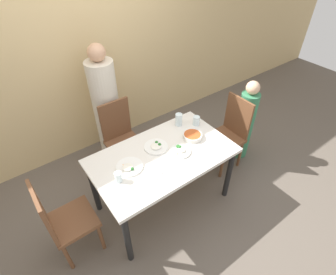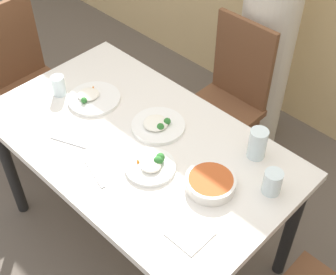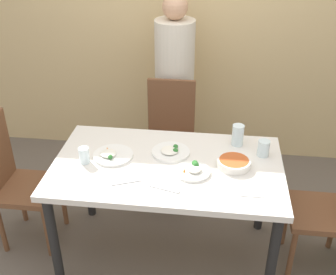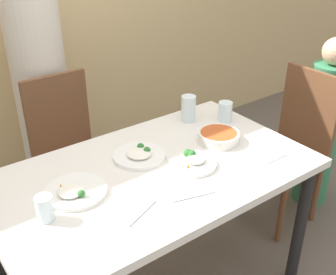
{
  "view_description": "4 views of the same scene",
  "coord_description": "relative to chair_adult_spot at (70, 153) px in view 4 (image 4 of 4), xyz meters",
  "views": [
    {
      "loc": [
        -1.07,
        -1.55,
        2.58
      ],
      "look_at": [
        0.09,
        0.04,
        0.92
      ],
      "focal_mm": 28.0,
      "sensor_mm": 36.0,
      "label": 1
    },
    {
      "loc": [
        1.13,
        -0.96,
        2.23
      ],
      "look_at": [
        0.1,
        0.09,
        0.79
      ],
      "focal_mm": 50.0,
      "sensor_mm": 36.0,
      "label": 2
    },
    {
      "loc": [
        0.27,
        -2.16,
        2.21
      ],
      "look_at": [
        0.01,
        -0.09,
        1.01
      ],
      "focal_mm": 45.0,
      "sensor_mm": 36.0,
      "label": 3
    },
    {
      "loc": [
        -0.88,
        -1.3,
        1.78
      ],
      "look_at": [
        0.13,
        0.06,
        0.86
      ],
      "focal_mm": 45.0,
      "sensor_mm": 36.0,
      "label": 4
    }
  ],
  "objects": [
    {
      "name": "dining_table",
      "position": [
        0.08,
        -0.76,
        0.16
      ],
      "size": [
        1.43,
        0.84,
        0.76
      ],
      "color": "silver",
      "rests_on": "ground_plane"
    },
    {
      "name": "chair_adult_spot",
      "position": [
        0.0,
        0.0,
        0.0
      ],
      "size": [
        0.4,
        0.4,
        0.97
      ],
      "color": "brown",
      "rests_on": "ground_plane"
    },
    {
      "name": "chair_child_spot",
      "position": [
        1.13,
        -0.72,
        0.0
      ],
      "size": [
        0.4,
        0.4,
        0.97
      ],
      "rotation": [
        0.0,
        0.0,
        -1.57
      ],
      "color": "brown",
      "rests_on": "ground_plane"
    },
    {
      "name": "person_adult",
      "position": [
        0.0,
        0.33,
        0.21
      ],
      "size": [
        0.32,
        0.32,
        1.57
      ],
      "color": "beige",
      "rests_on": "ground_plane"
    },
    {
      "name": "person_child",
      "position": [
        1.41,
        -0.72,
        0.02
      ],
      "size": [
        0.23,
        0.23,
        1.13
      ],
      "color": "#387F56",
      "rests_on": "ground_plane"
    },
    {
      "name": "bowl_curry",
      "position": [
        0.48,
        -0.74,
        0.28
      ],
      "size": [
        0.21,
        0.21,
        0.05
      ],
      "color": "silver",
      "rests_on": "dining_table"
    },
    {
      "name": "plate_rice_adult",
      "position": [
        -0.28,
        -0.72,
        0.26
      ],
      "size": [
        0.26,
        0.26,
        0.05
      ],
      "color": "white",
      "rests_on": "dining_table"
    },
    {
      "name": "plate_rice_child",
      "position": [
        0.08,
        -0.64,
        0.26
      ],
      "size": [
        0.25,
        0.25,
        0.05
      ],
      "color": "white",
      "rests_on": "dining_table"
    },
    {
      "name": "plate_noodles",
      "position": [
        0.24,
        -0.84,
        0.27
      ],
      "size": [
        0.21,
        0.21,
        0.06
      ],
      "color": "white",
      "rests_on": "dining_table"
    },
    {
      "name": "glass_water_tall",
      "position": [
        -0.44,
        -0.81,
        0.3
      ],
      "size": [
        0.07,
        0.07,
        0.1
      ],
      "color": "silver",
      "rests_on": "dining_table"
    },
    {
      "name": "glass_water_short",
      "position": [
        0.51,
        -0.47,
        0.32
      ],
      "size": [
        0.08,
        0.08,
        0.14
      ],
      "color": "silver",
      "rests_on": "dining_table"
    },
    {
      "name": "glass_water_center",
      "position": [
        0.67,
        -0.59,
        0.3
      ],
      "size": [
        0.08,
        0.08,
        0.11
      ],
      "color": "silver",
      "rests_on": "dining_table"
    },
    {
      "name": "napkin_folded",
      "position": [
        0.58,
        -0.96,
        0.25
      ],
      "size": [
        0.14,
        0.14,
        0.01
      ],
      "color": "white",
      "rests_on": "dining_table"
    },
    {
      "name": "fork_steel",
      "position": [
        -0.13,
        -0.99,
        0.25
      ],
      "size": [
        0.17,
        0.09,
        0.01
      ],
      "color": "silver",
      "rests_on": "dining_table"
    },
    {
      "name": "spoon_steel",
      "position": [
        0.09,
        -1.02,
        0.25
      ],
      "size": [
        0.18,
        0.07,
        0.01
      ],
      "color": "silver",
      "rests_on": "dining_table"
    }
  ]
}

